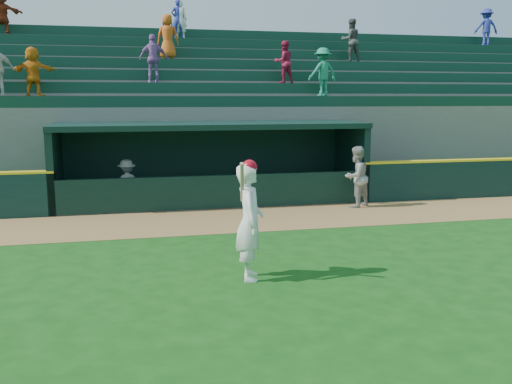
# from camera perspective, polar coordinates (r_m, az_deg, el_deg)

# --- Properties ---
(ground) EXTENTS (120.00, 120.00, 0.00)m
(ground) POSITION_cam_1_polar(r_m,az_deg,el_deg) (10.55, 1.98, -8.38)
(ground) COLOR #144611
(ground) RESTS_ON ground
(warning_track) EXTENTS (40.00, 3.00, 0.01)m
(warning_track) POSITION_cam_1_polar(r_m,az_deg,el_deg) (15.18, -2.82, -2.83)
(warning_track) COLOR olive
(warning_track) RESTS_ON ground
(dugout_player_front) EXTENTS (1.10, 1.01, 1.81)m
(dugout_player_front) POSITION_cam_1_polar(r_m,az_deg,el_deg) (17.12, 9.99, 1.51)
(dugout_player_front) COLOR gray
(dugout_player_front) RESTS_ON ground
(dugout_player_inside) EXTENTS (1.02, 0.71, 1.44)m
(dugout_player_inside) POSITION_cam_1_polar(r_m,az_deg,el_deg) (17.13, -12.77, 0.79)
(dugout_player_inside) COLOR gray
(dugout_player_inside) RESTS_ON ground
(dugout) EXTENTS (9.40, 2.80, 2.46)m
(dugout) POSITION_cam_1_polar(r_m,az_deg,el_deg) (18.00, -4.62, 3.45)
(dugout) COLOR slate
(dugout) RESTS_ON ground
(stands) EXTENTS (34.50, 6.33, 7.14)m
(stands) POSITION_cam_1_polar(r_m,az_deg,el_deg) (22.43, -6.38, 7.28)
(stands) COLOR slate
(stands) RESTS_ON ground
(batter_at_plate) EXTENTS (0.61, 0.89, 2.17)m
(batter_at_plate) POSITION_cam_1_polar(r_m,az_deg,el_deg) (10.13, -0.64, -2.85)
(batter_at_plate) COLOR white
(batter_at_plate) RESTS_ON ground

